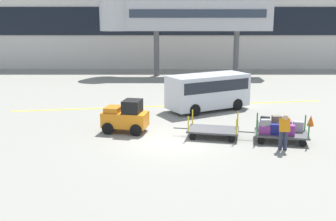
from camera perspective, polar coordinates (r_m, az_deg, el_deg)
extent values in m
plane|color=gray|center=(17.93, 0.51, -4.40)|extent=(120.00, 120.00, 0.00)
cube|color=yellow|center=(24.94, 1.05, 0.67)|extent=(19.04, 3.18, 0.01)
cube|color=beige|center=(43.10, 0.32, 11.93)|extent=(61.34, 2.40, 8.86)
cube|color=black|center=(41.84, 0.33, 12.50)|extent=(58.27, 0.12, 2.80)
cube|color=#B7B7BC|center=(37.18, 4.27, 13.17)|extent=(13.23, 2.20, 2.60)
cylinder|color=#B7B7BC|center=(37.37, -7.13, 13.11)|extent=(3.00, 3.00, 2.60)
cube|color=#2D3847|center=(36.04, 4.41, 13.49)|extent=(11.91, 0.08, 0.70)
cylinder|color=#59595B|center=(37.26, -1.46, 8.05)|extent=(0.50, 0.50, 4.10)
cylinder|color=#59595B|center=(37.76, 9.76, 7.93)|extent=(0.50, 0.50, 4.10)
cube|color=orange|center=(19.31, -5.90, -1.24)|extent=(2.28, 1.51, 0.70)
cube|color=black|center=(19.05, -4.90, 0.60)|extent=(0.99, 1.13, 0.60)
cube|color=orange|center=(19.38, -7.56, 0.20)|extent=(0.88, 1.06, 0.24)
cylinder|color=black|center=(20.09, -7.28, -1.73)|extent=(0.59, 0.29, 0.56)
cylinder|color=black|center=(19.14, -8.30, -2.52)|extent=(0.59, 0.29, 0.56)
cylinder|color=black|center=(19.69, -3.52, -1.96)|extent=(0.59, 0.29, 0.56)
cylinder|color=black|center=(18.72, -4.37, -2.78)|extent=(0.59, 0.29, 0.56)
cube|color=#4C4C4F|center=(18.56, 6.58, -2.72)|extent=(2.54, 1.84, 0.08)
cylinder|color=gold|center=(19.19, 3.65, -0.91)|extent=(0.06, 0.06, 0.70)
cylinder|color=gold|center=(17.96, 3.05, -1.90)|extent=(0.06, 0.06, 0.70)
cylinder|color=gold|center=(19.02, 9.97, -1.23)|extent=(0.06, 0.06, 0.70)
cylinder|color=gold|center=(17.77, 9.81, -2.25)|extent=(0.06, 0.06, 0.70)
cylinder|color=black|center=(19.27, 4.18, -2.68)|extent=(0.33, 0.16, 0.32)
cylinder|color=black|center=(18.14, 3.66, -3.69)|extent=(0.33, 0.16, 0.32)
cylinder|color=black|center=(19.13, 9.31, -2.94)|extent=(0.33, 0.16, 0.32)
cylinder|color=black|center=(17.99, 9.11, -3.98)|extent=(0.33, 0.16, 0.32)
cylinder|color=#333333|center=(18.75, 2.01, -2.53)|extent=(0.70, 0.19, 0.05)
cube|color=#4C4C4F|center=(18.54, 15.85, -3.17)|extent=(2.54, 1.84, 0.08)
cylinder|color=#237033|center=(19.01, 12.63, -1.35)|extent=(0.06, 0.06, 0.70)
cylinder|color=#237033|center=(17.77, 12.65, -2.38)|extent=(0.06, 0.06, 0.70)
cylinder|color=#237033|center=(19.17, 18.97, -1.64)|extent=(0.06, 0.06, 0.70)
cylinder|color=#237033|center=(17.93, 19.43, -2.68)|extent=(0.06, 0.06, 0.70)
cylinder|color=black|center=(19.12, 13.13, -3.13)|extent=(0.33, 0.16, 0.32)
cylinder|color=black|center=(17.98, 13.18, -4.18)|extent=(0.33, 0.16, 0.32)
cylinder|color=black|center=(19.25, 18.27, -3.35)|extent=(0.33, 0.16, 0.32)
cylinder|color=black|center=(18.12, 18.65, -4.41)|extent=(0.33, 0.16, 0.32)
cylinder|color=#333333|center=(18.49, 11.21, -3.01)|extent=(0.70, 0.19, 0.05)
cube|color=#99999E|center=(18.75, 13.66, -2.12)|extent=(0.60, 0.42, 0.38)
cube|color=#8C338C|center=(18.14, 13.69, -2.66)|extent=(0.57, 0.47, 0.36)
cube|color=#99999E|center=(18.81, 15.21, -2.18)|extent=(0.54, 0.43, 0.37)
cube|color=navy|center=(18.13, 15.27, -2.61)|extent=(0.60, 0.36, 0.46)
cube|color=#8C338C|center=(18.83, 16.51, -2.11)|extent=(0.51, 0.44, 0.46)
cube|color=#8C338C|center=(18.20, 16.84, -2.67)|extent=(0.57, 0.43, 0.45)
cube|color=#99999E|center=(18.88, 18.05, -2.18)|extent=(0.51, 0.39, 0.46)
cube|color=black|center=(18.68, 13.71, -1.22)|extent=(0.47, 0.36, 0.23)
cube|color=#99999E|center=(18.06, 13.75, -1.67)|extent=(0.40, 0.28, 0.29)
cube|color=#726651|center=(18.72, 15.27, -1.18)|extent=(0.41, 0.32, 0.31)
cylinder|color=#2D334C|center=(17.41, 15.77, -4.06)|extent=(0.16, 0.16, 0.82)
cylinder|color=#2D334C|center=(17.45, 16.42, -4.06)|extent=(0.16, 0.16, 0.82)
cube|color=orange|center=(17.15, 16.30, -2.00)|extent=(0.43, 0.45, 0.61)
sphere|color=tan|center=(16.95, 16.46, -0.91)|extent=(0.22, 0.22, 0.22)
cube|color=silver|center=(23.77, 5.82, 2.79)|extent=(5.12, 3.99, 1.90)
cube|color=#1E232D|center=(23.70, 5.84, 3.74)|extent=(4.80, 3.84, 0.64)
cylinder|color=black|center=(22.41, 3.90, 0.08)|extent=(0.71, 0.54, 0.68)
cylinder|color=black|center=(24.12, 9.86, 0.86)|extent=(0.71, 0.54, 0.68)
cone|color=#EA590F|center=(21.64, 19.67, -1.34)|extent=(0.36, 0.36, 0.55)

